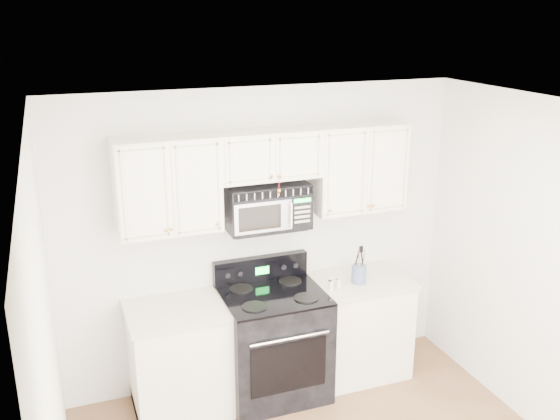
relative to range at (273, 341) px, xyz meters
name	(u,v)px	position (x,y,z in m)	size (l,w,h in m)	color
room	(354,331)	(0.03, -1.40, 0.82)	(3.51, 3.51, 2.61)	brown
base_cabinet_left	(183,362)	(-0.77, 0.04, -0.06)	(0.86, 0.65, 0.92)	silver
base_cabinet_right	(357,329)	(0.83, 0.04, -0.06)	(0.86, 0.65, 0.92)	silver
range	(273,341)	(0.00, 0.00, 0.00)	(0.84, 0.76, 1.14)	black
upper_cabinets	(268,171)	(0.03, 0.19, 1.45)	(2.44, 0.37, 0.75)	silver
microwave	(267,206)	(0.02, 0.18, 1.16)	(0.69, 0.39, 0.38)	black
utensil_crock	(359,273)	(0.78, -0.03, 0.52)	(0.13, 0.13, 0.34)	slate
shaker_salt	(331,285)	(0.48, -0.10, 0.49)	(0.05, 0.05, 0.11)	silver
shaker_pepper	(338,283)	(0.57, -0.06, 0.48)	(0.04, 0.04, 0.10)	silver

